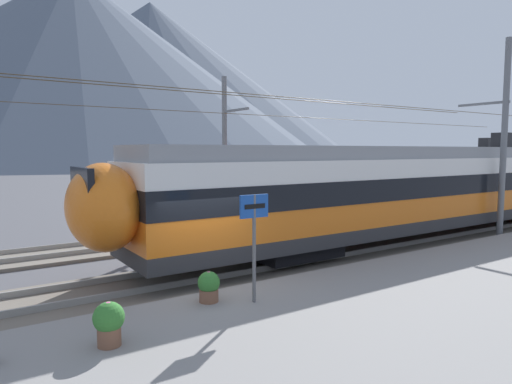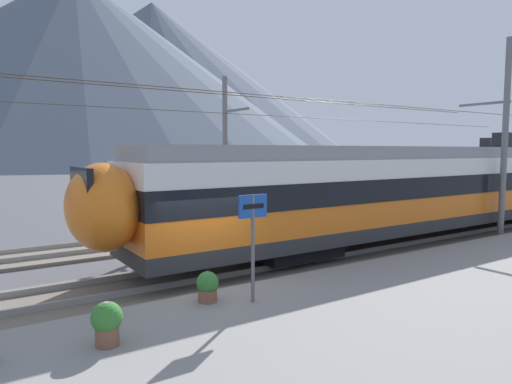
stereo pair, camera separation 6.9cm
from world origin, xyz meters
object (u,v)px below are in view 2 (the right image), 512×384
object	(u,v)px
train_far_track	(447,174)
catenary_mast_mid	(502,138)
potted_plant_platform_edge	(208,285)
train_near_platform	(441,185)
catenary_mast_far_side	(227,149)
platform_sign	(253,224)
potted_plant_by_shelter	(107,321)

from	to	relation	value
train_far_track	catenary_mast_mid	world-z (taller)	catenary_mast_mid
train_far_track	potted_plant_platform_edge	size ratio (longest dim) A/B	41.06
train_far_track	catenary_mast_mid	bearing A→B (deg)	-135.14
train_near_platform	catenary_mast_far_side	distance (m)	9.69
potted_plant_platform_edge	train_far_track	bearing A→B (deg)	21.46
catenary_mast_far_side	platform_sign	world-z (taller)	catenary_mast_far_side
catenary_mast_mid	potted_plant_platform_edge	size ratio (longest dim) A/B	57.47
catenary_mast_far_side	potted_plant_platform_edge	xyz separation A→B (m)	(-6.31, -10.10, -3.01)
train_near_platform	catenary_mast_mid	world-z (taller)	catenary_mast_mid
platform_sign	potted_plant_platform_edge	world-z (taller)	platform_sign
train_far_track	potted_plant_by_shelter	world-z (taller)	train_far_track
train_near_platform	potted_plant_platform_edge	distance (m)	13.08
train_far_track	potted_plant_platform_edge	world-z (taller)	train_far_track
train_far_track	potted_plant_platform_edge	distance (m)	22.80
platform_sign	catenary_mast_far_side	bearing A→B (deg)	62.74
potted_plant_platform_edge	train_near_platform	bearing A→B (deg)	13.07
catenary_mast_mid	catenary_mast_far_side	size ratio (longest dim) A/B	1.00
train_near_platform	potted_plant_platform_edge	size ratio (longest dim) A/B	44.11
catenary_mast_mid	catenary_mast_far_side	world-z (taller)	catenary_mast_mid
catenary_mast_mid	potted_plant_by_shelter	bearing A→B (deg)	-172.26
catenary_mast_mid	catenary_mast_far_side	distance (m)	11.78
train_far_track	catenary_mast_far_side	xyz separation A→B (m)	(-14.86, 1.78, 1.54)
platform_sign	train_near_platform	bearing A→B (deg)	16.48
catenary_mast_mid	potted_plant_by_shelter	distance (m)	16.95
train_near_platform	platform_sign	bearing A→B (deg)	-163.52
platform_sign	potted_plant_platform_edge	distance (m)	1.69
catenary_mast_mid	potted_plant_by_shelter	xyz separation A→B (m)	(-16.46, -2.24, -3.37)
platform_sign	potted_plant_by_shelter	size ratio (longest dim) A/B	3.11
catenary_mast_far_side	platform_sign	bearing A→B (deg)	-117.26
train_far_track	platform_sign	size ratio (longest dim) A/B	11.68
potted_plant_by_shelter	potted_plant_platform_edge	bearing A→B (deg)	23.24
potted_plant_platform_edge	platform_sign	bearing A→B (deg)	-34.57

